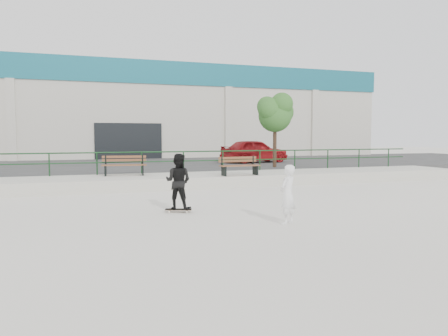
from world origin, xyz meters
name	(u,v)px	position (x,y,z in m)	size (l,w,h in m)	color
ground	(251,230)	(0.00, 0.00, 0.00)	(120.00, 120.00, 0.00)	silver
ledge	(169,181)	(0.00, 9.50, 0.25)	(30.00, 3.00, 0.50)	#B8B6A8
parking_strip	(141,168)	(0.00, 18.00, 0.25)	(60.00, 14.00, 0.50)	#313131
railing	(163,157)	(0.00, 10.80, 1.24)	(28.00, 0.06, 1.03)	#163C1C
commercial_building	(118,110)	(0.00, 31.99, 4.58)	(44.20, 16.33, 8.00)	beige
bench_left	(124,165)	(-1.87, 10.16, 0.94)	(1.99, 0.81, 0.89)	brown
bench_right	(239,166)	(2.97, 8.47, 0.92)	(1.85, 0.60, 0.84)	brown
tree	(275,112)	(6.69, 12.53, 3.58)	(2.31, 2.06, 4.11)	#432E21
red_car	(254,151)	(7.25, 16.78, 1.26)	(1.80, 4.47, 1.52)	#A21317
skateboard	(178,210)	(-1.09, 2.99, 0.07)	(0.80, 0.45, 0.09)	black
standing_skater	(178,181)	(-1.09, 2.99, 0.92)	(0.80, 0.62, 1.65)	black
seated_skater	(288,195)	(1.17, 0.37, 0.77)	(0.56, 0.37, 1.53)	white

